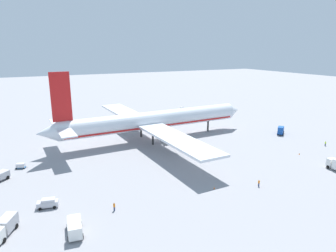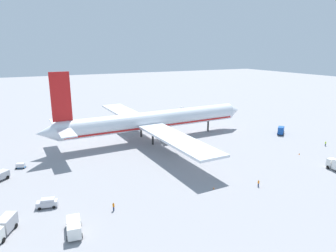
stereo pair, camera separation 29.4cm
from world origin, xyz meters
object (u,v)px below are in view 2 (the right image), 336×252
object	(u,v)px
service_truck_0	(74,227)
service_van	(47,203)
baggage_cart_1	(20,166)
service_truck_2	(281,130)
baggage_cart_0	(182,108)
ground_worker_1	(326,144)
traffic_cone_1	(214,188)
traffic_cone_3	(144,114)
ground_worker_3	(114,207)
traffic_cone_2	(299,154)
airliner	(151,121)
ground_worker_0	(258,183)
traffic_cone_0	(107,117)
traffic_cone_4	(214,115)
service_truck_4	(3,227)

from	to	relation	value
service_truck_0	service_van	bearing A→B (deg)	105.61
service_truck_0	baggage_cart_1	world-z (taller)	service_truck_0
service_truck_0	service_van	distance (m)	12.64
service_truck_2	baggage_cart_0	world-z (taller)	service_truck_2
baggage_cart_0	ground_worker_1	bearing A→B (deg)	-80.74
traffic_cone_1	traffic_cone_3	xyz separation A→B (m)	(16.98, 86.52, 0.00)
ground_worker_3	traffic_cone_2	bearing A→B (deg)	6.28
airliner	traffic_cone_2	size ratio (longest dim) A/B	149.22
baggage_cart_0	baggage_cart_1	bearing A→B (deg)	-146.61
service_van	ground_worker_0	xyz separation A→B (m)	(46.83, -12.29, -0.18)
ground_worker_3	traffic_cone_0	distance (m)	88.12
traffic_cone_2	service_truck_0	bearing A→B (deg)	-170.83
service_truck_0	traffic_cone_1	bearing A→B (deg)	6.14
service_van	ground_worker_1	bearing A→B (deg)	0.94
service_van	traffic_cone_3	world-z (taller)	service_van
traffic_cone_2	traffic_cone_0	bearing A→B (deg)	117.17
ground_worker_3	traffic_cone_4	size ratio (longest dim) A/B	3.22
baggage_cart_0	traffic_cone_3	bearing A→B (deg)	-174.96
traffic_cone_1	traffic_cone_2	distance (m)	38.86
traffic_cone_3	traffic_cone_4	bearing A→B (deg)	-30.48
traffic_cone_3	traffic_cone_1	bearing A→B (deg)	-101.10
baggage_cart_0	traffic_cone_3	distance (m)	23.60
airliner	traffic_cone_1	distance (m)	44.19
airliner	service_van	distance (m)	52.76
ground_worker_3	traffic_cone_3	world-z (taller)	ground_worker_3
service_truck_4	traffic_cone_3	distance (m)	104.56
ground_worker_3	traffic_cone_3	size ratio (longest dim) A/B	3.22
traffic_cone_3	traffic_cone_4	size ratio (longest dim) A/B	1.00
service_truck_0	traffic_cone_3	distance (m)	102.98
service_truck_2	ground_worker_3	size ratio (longest dim) A/B	3.18
airliner	traffic_cone_1	size ratio (longest dim) A/B	149.22
service_truck_0	baggage_cart_0	world-z (taller)	service_truck_0
baggage_cart_1	ground_worker_1	size ratio (longest dim) A/B	1.90
service_truck_4	ground_worker_1	bearing A→B (deg)	4.86
traffic_cone_1	traffic_cone_4	xyz separation A→B (m)	(47.68, 68.45, 0.00)
service_truck_0	ground_worker_3	xyz separation A→B (m)	(8.70, 4.60, -0.46)
traffic_cone_1	service_van	bearing A→B (deg)	166.64
traffic_cone_2	traffic_cone_1	bearing A→B (deg)	-168.25
service_truck_0	baggage_cart_1	xyz separation A→B (m)	(-8.03, 38.44, -0.58)
service_truck_0	baggage_cart_0	distance (m)	117.82
traffic_cone_2	service_truck_4	bearing A→B (deg)	-175.75
service_truck_2	ground_worker_1	xyz separation A→B (m)	(2.32, -17.77, -0.81)
baggage_cart_0	ground_worker_0	xyz separation A→B (m)	(-30.00, -92.25, 0.17)
service_truck_0	baggage_cart_0	size ratio (longest dim) A/B	2.30
traffic_cone_3	traffic_cone_0	bearing A→B (deg)	-179.60
service_van	traffic_cone_2	world-z (taller)	service_van
ground_worker_3	traffic_cone_0	xyz separation A→B (m)	(22.00, 85.32, -0.63)
traffic_cone_1	traffic_cone_2	size ratio (longest dim) A/B	1.00
airliner	ground_worker_1	distance (m)	60.98
service_truck_2	traffic_cone_1	world-z (taller)	service_truck_2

